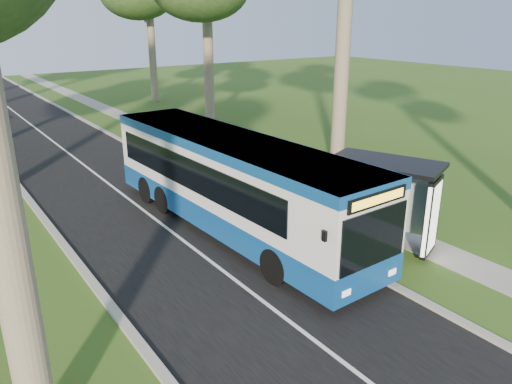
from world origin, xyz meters
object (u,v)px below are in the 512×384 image
Objects in this scene: bus_shelter at (399,190)px; bus at (232,184)px; litter_bin at (270,185)px; bus_stop_sign at (385,224)px.

bus is at bearing 105.61° from bus_shelter.
bus is 5.65m from bus_shelter.
litter_bin is (-0.18, 6.65, -1.64)m from bus_shelter.
bus is 4.91× the size of bus_stop_sign.
bus_stop_sign reaches higher than litter_bin.
bus_stop_sign is at bearing -173.77° from bus_shelter.
litter_bin is (1.39, 7.50, -1.15)m from bus_stop_sign.
bus_stop_sign is 7.72m from litter_bin.
bus is 4.14m from litter_bin.
bus reaches higher than bus_stop_sign.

